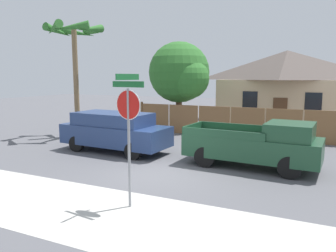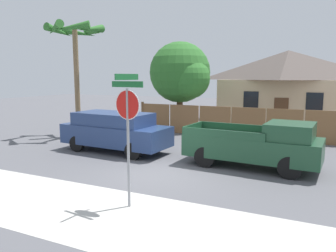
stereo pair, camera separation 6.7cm
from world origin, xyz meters
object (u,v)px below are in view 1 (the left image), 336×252
Objects in this scene: oak_tree at (181,74)px; stop_sign at (128,117)px; orange_pickup at (256,144)px; red_suv at (115,131)px; palm_tree at (74,40)px; house at (286,85)px.

oak_tree reaches higher than stop_sign.
orange_pickup is 1.45× the size of stop_sign.
stop_sign is (3.98, -5.20, 1.39)m from red_suv.
stop_sign reaches higher than red_suv.
palm_tree is 11.48m from stop_sign.
house is at bearing 47.89° from palm_tree.
orange_pickup is (6.05, -7.17, -2.67)m from oak_tree.
oak_tree is 1.12× the size of orange_pickup.
stop_sign is at bearing -43.00° from palm_tree.
palm_tree is 1.82× the size of stop_sign.
palm_tree is (-10.06, -11.13, 2.66)m from house.
stop_sign is at bearing -48.92° from red_suv.
palm_tree is (-4.35, -4.81, 1.83)m from oak_tree.
house is 8.56m from oak_tree.
orange_pickup is at bearing -88.55° from house.
red_suv is at bearing 134.73° from stop_sign.
palm_tree reaches higher than house.
palm_tree reaches higher than orange_pickup.
red_suv is at bearing -176.50° from orange_pickup.
orange_pickup is at bearing 73.31° from stop_sign.
oak_tree is at bearing -132.10° from house.
house is 1.53× the size of palm_tree.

